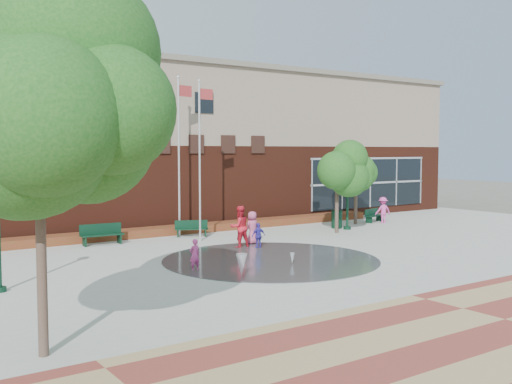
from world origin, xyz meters
TOP-DOWN VIEW (x-y plane):
  - ground at (0.00, 0.00)m, footprint 120.00×120.00m
  - plaza_concrete at (0.00, 4.00)m, footprint 46.00×18.00m
  - paver_band at (0.00, -7.00)m, footprint 46.00×6.00m
  - splash_pad at (0.00, 3.00)m, footprint 8.40×8.40m
  - library_building at (0.00, 17.48)m, footprint 44.40×10.40m
  - flower_bed at (0.00, 11.60)m, footprint 26.00×1.20m
  - flagpole_left at (0.16, 8.77)m, footprint 0.88×0.21m
  - flagpole_right at (0.25, 11.01)m, footprint 0.95×0.32m
  - lamp_right at (8.64, 7.85)m, footprint 0.44×0.44m
  - bench_left at (-4.08, 10.26)m, footprint 1.94×0.64m
  - bench_mid at (0.46, 10.24)m, footprint 1.66×1.09m
  - bench_right at (12.22, 9.35)m, footprint 1.66×0.90m
  - trash_can at (8.51, 8.53)m, footprint 0.63×0.63m
  - tree_big_left at (-10.29, -3.12)m, footprint 4.80×4.80m
  - tree_mid at (7.27, 7.19)m, footprint 2.73×2.73m
  - tree_small_right at (10.74, 9.38)m, footprint 2.23×2.23m
  - water_jet_a at (-2.67, 1.00)m, footprint 0.39×0.39m
  - water_jet_b at (0.09, 1.76)m, footprint 0.19×0.19m
  - child_splash at (-3.45, 2.83)m, footprint 0.44×0.31m
  - adult_red at (0.63, 6.17)m, footprint 0.95×0.78m
  - adult_pink at (1.65, 6.67)m, footprint 0.80×0.58m
  - child_blue at (1.19, 5.52)m, footprint 0.67×0.31m
  - person_bench at (12.33, 8.76)m, footprint 1.09×0.77m

SIDE VIEW (x-z plane):
  - ground at x=0.00m, z-range 0.00..0.00m
  - flower_bed at x=0.00m, z-range -0.20..0.20m
  - water_jet_a at x=-2.67m, z-range -0.38..0.38m
  - water_jet_b at x=0.09m, z-range -0.21..0.21m
  - plaza_concrete at x=0.00m, z-range 0.00..0.01m
  - paver_band at x=0.00m, z-range 0.00..0.01m
  - splash_pad at x=0.00m, z-range 0.00..0.01m
  - bench_right at x=12.22m, z-range -0.14..0.66m
  - bench_mid at x=0.46m, z-range -0.14..0.67m
  - bench_left at x=-4.08m, z-range -0.17..0.79m
  - trash_can at x=8.51m, z-range 0.01..1.04m
  - child_blue at x=1.19m, z-range 0.00..1.12m
  - child_splash at x=-3.45m, z-range 0.00..1.14m
  - adult_pink at x=1.65m, z-range 0.00..1.50m
  - person_bench at x=12.33m, z-range 0.00..1.54m
  - adult_red at x=0.63m, z-range 0.00..1.84m
  - lamp_right at x=8.64m, z-range 0.51..4.69m
  - tree_small_right at x=10.74m, z-range 0.88..4.69m
  - tree_mid at x=7.27m, z-range 1.05..5.66m
  - flagpole_left at x=0.16m, z-range 0.43..7.96m
  - flagpole_right at x=0.25m, z-range 0.47..8.40m
  - library_building at x=0.00m, z-range 0.04..9.24m
  - tree_big_left at x=-10.29m, z-range 1.65..9.33m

